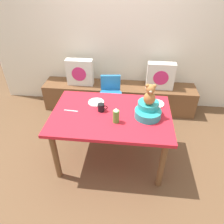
% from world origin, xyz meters
% --- Properties ---
extents(ground_plane, '(8.00, 8.00, 0.00)m').
position_xyz_m(ground_plane, '(0.00, 0.00, 0.00)').
color(ground_plane, brown).
extents(back_wall, '(4.40, 0.10, 2.60)m').
position_xyz_m(back_wall, '(0.00, 1.48, 1.30)').
color(back_wall, silver).
rests_on(back_wall, ground_plane).
extents(window_bench, '(2.60, 0.44, 0.46)m').
position_xyz_m(window_bench, '(0.00, 1.21, 0.23)').
color(window_bench, brown).
rests_on(window_bench, ground_plane).
extents(pillow_floral_left, '(0.44, 0.15, 0.44)m').
position_xyz_m(pillow_floral_left, '(-0.66, 1.19, 0.68)').
color(pillow_floral_left, white).
rests_on(pillow_floral_left, window_bench).
extents(pillow_floral_right, '(0.44, 0.15, 0.44)m').
position_xyz_m(pillow_floral_right, '(0.67, 1.19, 0.68)').
color(pillow_floral_right, white).
rests_on(pillow_floral_right, window_bench).
extents(book_stack, '(0.20, 0.14, 0.08)m').
position_xyz_m(book_stack, '(-0.18, 1.21, 0.50)').
color(book_stack, gray).
rests_on(book_stack, window_bench).
extents(dining_table, '(1.40, 0.92, 0.74)m').
position_xyz_m(dining_table, '(0.00, 0.00, 0.64)').
color(dining_table, red).
rests_on(dining_table, ground_plane).
extents(highchair, '(0.35, 0.48, 0.79)m').
position_xyz_m(highchair, '(-0.09, 0.77, 0.52)').
color(highchair, '#2672B2').
rests_on(highchair, ground_plane).
extents(infant_seat_teal, '(0.30, 0.33, 0.16)m').
position_xyz_m(infant_seat_teal, '(0.42, 0.00, 0.81)').
color(infant_seat_teal, teal).
rests_on(infant_seat_teal, dining_table).
extents(teddy_bear, '(0.13, 0.12, 0.25)m').
position_xyz_m(teddy_bear, '(0.42, 0.00, 1.02)').
color(teddy_bear, '#AB6E39').
rests_on(teddy_bear, infant_seat_teal).
extents(ketchup_bottle, '(0.07, 0.07, 0.18)m').
position_xyz_m(ketchup_bottle, '(0.07, -0.15, 0.83)').
color(ketchup_bottle, '#4C8C33').
rests_on(ketchup_bottle, dining_table).
extents(coffee_mug, '(0.12, 0.08, 0.09)m').
position_xyz_m(coffee_mug, '(-0.12, 0.04, 0.79)').
color(coffee_mug, black).
rests_on(coffee_mug, dining_table).
extents(dinner_plate_near, '(0.20, 0.20, 0.01)m').
position_xyz_m(dinner_plate_near, '(-0.21, 0.21, 0.75)').
color(dinner_plate_near, white).
rests_on(dinner_plate_near, dining_table).
extents(dinner_plate_far, '(0.20, 0.20, 0.01)m').
position_xyz_m(dinner_plate_far, '(0.53, 0.26, 0.75)').
color(dinner_plate_far, white).
rests_on(dinner_plate_far, dining_table).
extents(table_fork, '(0.17, 0.03, 0.01)m').
position_xyz_m(table_fork, '(-0.48, 0.00, 0.74)').
color(table_fork, silver).
rests_on(table_fork, dining_table).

